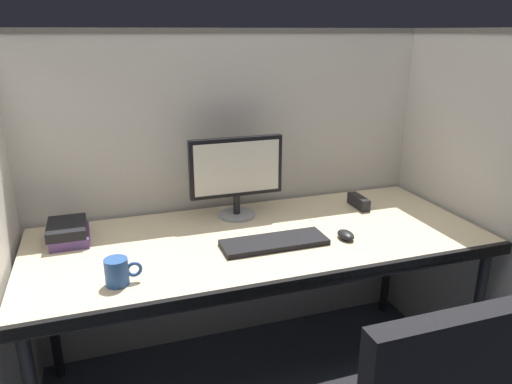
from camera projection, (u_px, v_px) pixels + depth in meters
cubicle_partition_rear at (231, 193)px, 2.41m from camera, size 2.21×0.06×1.57m
cubicle_partition_right at (470, 207)px, 2.22m from camera, size 0.06×1.41×1.57m
desk at (261, 248)px, 2.03m from camera, size 1.90×0.80×0.74m
monitor_center at (236, 172)px, 2.17m from camera, size 0.43×0.17×0.37m
keyboard_main at (274, 242)px, 1.94m from camera, size 0.43×0.15×0.02m
computer_mouse at (346, 235)px, 1.99m from camera, size 0.06×0.10×0.04m
coffee_mug at (118, 272)px, 1.62m from camera, size 0.13×0.08×0.09m
red_stapler at (359, 202)px, 2.34m from camera, size 0.04×0.15×0.06m
book_stack at (68, 232)px, 1.96m from camera, size 0.16×0.21×0.08m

